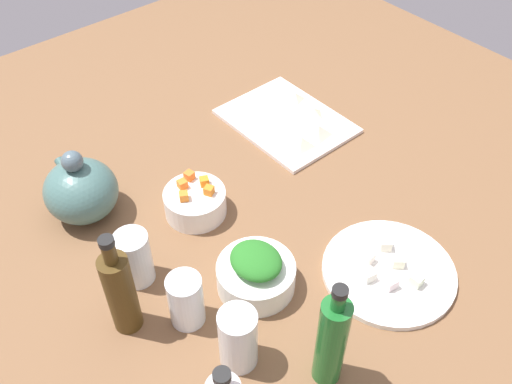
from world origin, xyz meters
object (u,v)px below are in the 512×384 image
Objects in this scene: cutting_board at (286,121)px; plate_tofu at (389,271)px; drinking_glass_1 at (134,258)px; bowl_greens at (256,276)px; drinking_glass_2 at (238,339)px; bottle_1 at (331,341)px; drinking_glass_0 at (186,300)px; bowl_carrots at (195,202)px; teapot at (81,190)px; bottle_0 at (120,291)px.

cutting_board is 50.64cm from plate_tofu.
drinking_glass_1 is (30.41, 37.42, 5.15)cm from plate_tofu.
drinking_glass_2 is (-9.78, 12.05, 3.44)cm from bowl_greens.
drinking_glass_0 is (23.65, 11.39, -4.81)cm from bottle_1.
bowl_greens is at bearing 131.29° from cutting_board.
bowl_carrots is (-10.54, 35.57, 2.36)cm from cutting_board.
drinking_glass_0 is at bearing 80.44° from bowl_greens.
teapot is 1.36× the size of drinking_glass_2.
bowl_carrots is 1.19× the size of drinking_glass_0.
teapot is at bearing 22.04° from bowl_greens.
bottle_0 is at bearing 34.14° from bottle_1.
bowl_carrots is (37.27, 18.89, 2.26)cm from plate_tofu.
bowl_greens reaches higher than cutting_board.
drinking_glass_1 reaches higher than drinking_glass_0.
teapot is (14.97, 17.86, 3.74)cm from bowl_carrots.
bowl_greens is (14.35, 21.41, 2.24)cm from plate_tofu.
bowl_greens is 0.62× the size of bottle_1.
drinking_glass_0 is at bearing 25.72° from bottle_1.
bottle_1 is (-44.21, 5.12, 7.43)cm from bowl_carrots.
drinking_glass_1 reaches higher than plate_tofu.
cutting_board is 2.80× the size of drinking_glass_0.
bottle_0 reaches higher than teapot.
bowl_carrots is 29.89cm from bottle_0.
drinking_glass_1 is at bearing 8.36° from drinking_glass_0.
cutting_board is 1.33× the size of bottle_0.
drinking_glass_2 reaches higher than drinking_glass_0.
drinking_glass_1 is at bearing 8.71° from drinking_glass_2.
plate_tofu is (-47.81, 16.69, 0.10)cm from cutting_board.
drinking_glass_1 is 26.14cm from drinking_glass_2.
drinking_glass_1 is at bearing 110.33° from bowl_carrots.
teapot is at bearing 2.17° from drinking_glass_0.
bowl_greens is 1.13× the size of bowl_carrots.
drinking_glass_1 is at bearing 50.90° from plate_tofu.
drinking_glass_2 is (-18.19, -10.69, -3.26)cm from bottle_0.
teapot is 1.56× the size of drinking_glass_0.
cutting_board is 2.67× the size of drinking_glass_1.
cutting_board is at bearing -73.50° from bowl_carrots.
plate_tofu is 25.87cm from bowl_greens.
plate_tofu is at bearing -153.13° from bowl_carrots.
cutting_board is at bearing -19.24° from plate_tofu.
drinking_glass_2 is at bearing -149.55° from bottle_0.
bowl_greens is 25.16cm from bottle_0.
drinking_glass_0 is at bearing 120.84° from cutting_board.
teapot is 60.65cm from bottle_1.
teapot is 35.58cm from drinking_glass_0.
bottle_1 is 15.42cm from drinking_glass_2.
bowl_carrots is 0.77× the size of teapot.
bottle_1 is at bearing 143.37° from cutting_board.
bottle_0 is 11.39cm from drinking_glass_0.
cutting_board is 2.35× the size of bowl_carrots.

